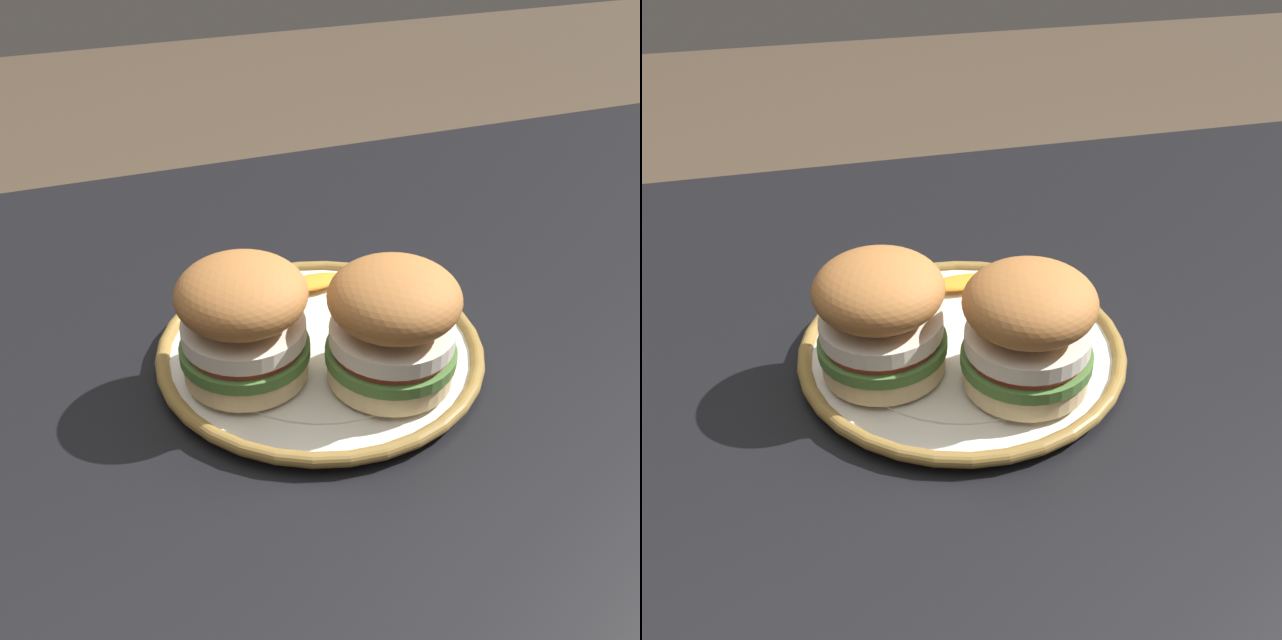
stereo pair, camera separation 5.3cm
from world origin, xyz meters
The scene contains 7 objects.
dining_table centered at (0.00, 0.00, 0.65)m, with size 1.46×0.85×0.75m.
dinner_plate centered at (0.02, 0.02, 0.76)m, with size 0.28×0.28×0.02m.
sandwich_half_left centered at (-0.01, 0.08, 0.82)m, with size 0.13×0.13×0.10m.
sandwich_half_right centered at (0.09, 0.04, 0.82)m, with size 0.14×0.14×0.10m.
orange_peel_curled centered at (-0.05, -0.04, 0.77)m, with size 0.07×0.07×0.01m.
orange_peel_strip_long centered at (0.06, -0.05, 0.77)m, with size 0.08×0.06×0.01m.
orange_peel_strip_short centered at (0.00, -0.06, 0.77)m, with size 0.07×0.03×0.01m.
Camera 1 is at (0.20, 0.49, 1.14)m, focal length 41.47 mm.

